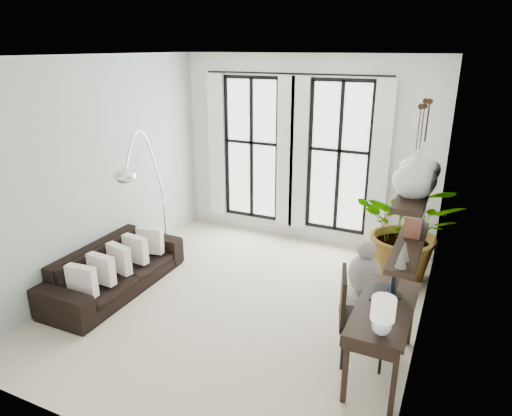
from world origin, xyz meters
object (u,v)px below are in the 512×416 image
Objects in this scene: desk_chair at (354,312)px; buddha at (364,276)px; desk at (383,314)px; plant at (409,229)px; arc_lamp at (144,162)px; sofa at (115,269)px.

buddha is (-0.15, 1.28, -0.23)m from desk_chair.
plant is at bearing 91.12° from desk.
desk is 0.60× the size of arc_lamp.
plant reaches higher than desk.
buddha is (-0.42, -0.92, -0.43)m from plant.
desk_chair is at bearing -97.04° from plant.
sofa is 2.10× the size of desk_chair.
plant is at bearing -61.34° from sofa.
plant is (3.70, 2.08, 0.48)m from sofa.
sofa is 1.00× the size of arc_lamp.
sofa is 3.44m from desk_chair.
plant is 2.22m from desk_chair.
sofa is 3.78m from desk.
desk is 1.49× the size of buddha.
plant reaches higher than desk_chair.
plant is 1.79× the size of buddha.
plant reaches higher than sofa.
arc_lamp reaches higher than desk_chair.
sofa is at bearing -160.59° from buddha.
buddha is at bearing 108.36° from desk.
desk is 0.36m from desk_chair.
desk is (3.75, -0.24, 0.41)m from sofa.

